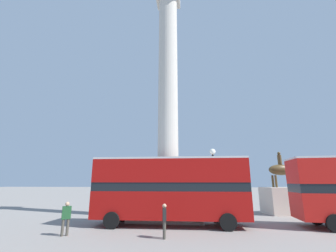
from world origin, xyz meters
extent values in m
plane|color=gray|center=(0.00, 0.00, 0.00)|extent=(200.00, 200.00, 0.00)
cube|color=beige|center=(0.00, 0.00, 0.45)|extent=(5.40, 5.40, 0.90)
cube|color=beige|center=(0.00, 0.00, 1.35)|extent=(3.89, 3.89, 0.90)
cylinder|color=beige|center=(0.00, 0.00, 11.13)|extent=(1.75, 1.75, 18.65)
cylinder|color=black|center=(10.22, -1.62, 0.50)|extent=(1.02, 0.38, 1.00)
cylinder|color=black|center=(10.03, -4.10, 0.50)|extent=(1.02, 0.38, 1.00)
cube|color=#A80F0C|center=(0.49, -3.14, 1.35)|extent=(10.05, 2.69, 1.70)
cube|color=black|center=(0.49, -3.14, 2.48)|extent=(10.05, 2.64, 0.55)
cube|color=#A80F0C|center=(0.49, -3.14, 3.50)|extent=(10.05, 2.69, 1.49)
cube|color=silver|center=(0.49, -3.14, 4.31)|extent=(10.05, 2.69, 0.12)
cylinder|color=black|center=(3.97, -1.82, 0.50)|extent=(1.00, 0.31, 1.00)
cylinder|color=black|center=(4.01, -4.36, 0.50)|extent=(1.00, 0.31, 1.00)
cylinder|color=black|center=(-3.04, -1.92, 0.50)|extent=(1.00, 0.31, 1.00)
cylinder|color=black|center=(-3.00, -4.47, 0.50)|extent=(1.00, 0.31, 1.00)
cube|color=beige|center=(10.18, 3.47, 1.15)|extent=(3.90, 3.10, 2.30)
ellipsoid|color=brown|center=(10.18, 3.47, 3.87)|extent=(2.44, 1.39, 0.99)
cone|color=brown|center=(11.26, 3.68, 4.31)|extent=(1.04, 0.71, 1.04)
cylinder|color=brown|center=(10.18, 3.47, 4.81)|extent=(0.36, 0.36, 0.90)
sphere|color=brown|center=(10.18, 3.47, 5.40)|extent=(0.28, 0.28, 0.28)
cylinder|color=brown|center=(10.85, 3.88, 2.84)|extent=(0.20, 0.20, 1.08)
cylinder|color=brown|center=(10.95, 3.34, 2.84)|extent=(0.20, 0.20, 1.08)
cylinder|color=brown|center=(9.41, 3.60, 2.84)|extent=(0.20, 0.20, 1.08)
cylinder|color=brown|center=(9.51, 3.07, 2.84)|extent=(0.20, 0.20, 1.08)
cylinder|color=black|center=(3.57, -1.53, 0.20)|extent=(0.31, 0.31, 0.40)
cylinder|color=black|center=(3.57, -1.53, 2.39)|extent=(0.14, 0.14, 4.78)
sphere|color=white|center=(3.57, -1.53, 5.00)|extent=(0.44, 0.44, 0.44)
cylinder|color=#4C473D|center=(-4.75, -6.40, 0.42)|extent=(0.14, 0.14, 0.84)
cylinder|color=#4C473D|center=(-4.95, -6.54, 0.42)|extent=(0.14, 0.14, 0.84)
cube|color=#1E4C28|center=(-4.85, -6.47, 1.17)|extent=(0.47, 0.41, 0.66)
sphere|color=tan|center=(-4.85, -6.47, 1.61)|extent=(0.23, 0.23, 0.23)
cylinder|color=#4C473D|center=(0.53, -6.59, 0.41)|extent=(0.14, 0.14, 0.81)
cylinder|color=#4C473D|center=(0.49, -6.36, 0.41)|extent=(0.14, 0.14, 0.81)
cube|color=black|center=(0.51, -6.47, 1.14)|extent=(0.25, 0.47, 0.64)
sphere|color=tan|center=(0.51, -6.47, 1.57)|extent=(0.22, 0.22, 0.22)
camera|label=1|loc=(2.02, -18.75, 2.81)|focal=24.00mm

